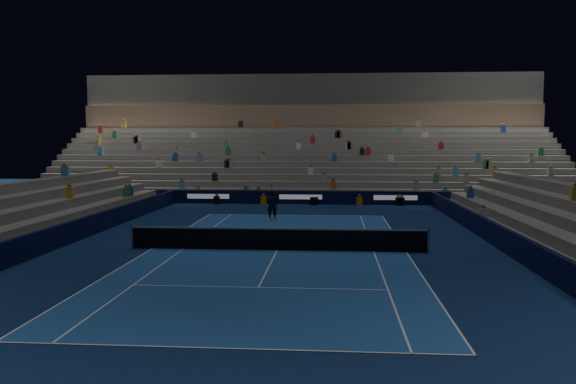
# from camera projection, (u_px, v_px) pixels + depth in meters

# --- Properties ---
(ground) EXTENTS (90.00, 90.00, 0.00)m
(ground) POSITION_uv_depth(u_px,v_px,m) (277.00, 250.00, 24.83)
(ground) COLOR #0C1F49
(ground) RESTS_ON ground
(court_surface) EXTENTS (10.97, 23.77, 0.01)m
(court_surface) POSITION_uv_depth(u_px,v_px,m) (277.00, 250.00, 24.83)
(court_surface) COLOR #1B4C97
(court_surface) RESTS_ON ground
(sponsor_barrier_far) EXTENTS (44.00, 0.25, 1.00)m
(sponsor_barrier_far) POSITION_uv_depth(u_px,v_px,m) (301.00, 197.00, 43.17)
(sponsor_barrier_far) COLOR black
(sponsor_barrier_far) RESTS_ON ground
(sponsor_barrier_east) EXTENTS (0.25, 37.00, 1.00)m
(sponsor_barrier_east) POSITION_uv_depth(u_px,v_px,m) (509.00, 242.00, 24.05)
(sponsor_barrier_east) COLOR black
(sponsor_barrier_east) RESTS_ON ground
(sponsor_barrier_west) EXTENTS (0.25, 37.00, 1.00)m
(sponsor_barrier_west) POSITION_uv_depth(u_px,v_px,m) (59.00, 236.00, 25.53)
(sponsor_barrier_west) COLOR black
(sponsor_barrier_west) RESTS_ON ground
(grandstand_main) EXTENTS (44.00, 15.20, 11.20)m
(grandstand_main) POSITION_uv_depth(u_px,v_px,m) (306.00, 156.00, 52.25)
(grandstand_main) COLOR slate
(grandstand_main) RESTS_ON ground
(tennis_net) EXTENTS (12.90, 0.10, 1.10)m
(tennis_net) POSITION_uv_depth(u_px,v_px,m) (277.00, 239.00, 24.79)
(tennis_net) COLOR #B2B2B7
(tennis_net) RESTS_ON ground
(tennis_player) EXTENTS (0.71, 0.52, 1.78)m
(tennis_player) POSITION_uv_depth(u_px,v_px,m) (272.00, 205.00, 34.43)
(tennis_player) COLOR black
(tennis_player) RESTS_ON ground
(broadcast_camera) EXTENTS (0.60, 0.96, 0.58)m
(broadcast_camera) POSITION_uv_depth(u_px,v_px,m) (314.00, 201.00, 42.62)
(broadcast_camera) COLOR black
(broadcast_camera) RESTS_ON ground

